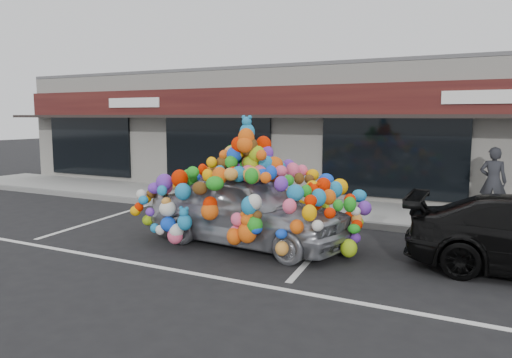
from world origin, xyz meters
The scene contains 9 objects.
ground centered at (0.00, 0.00, 0.00)m, with size 90.00×90.00×0.00m, color black.
shop_building centered at (0.00, 8.44, 2.16)m, with size 24.00×7.20×4.31m.
sidewalk centered at (0.00, 4.00, 0.07)m, with size 26.00×3.00×0.15m, color gray.
kerb centered at (0.00, 2.50, 0.07)m, with size 26.00×0.18×0.16m, color slate.
parking_stripe_left centered at (-3.20, 0.20, 0.00)m, with size 0.12×4.40×0.01m, color silver.
parking_stripe_mid centered at (2.80, 0.20, 0.00)m, with size 0.12×4.40×0.01m, color silver.
lane_line centered at (2.00, -2.30, 0.00)m, with size 14.00×0.12×0.01m, color silver.
toy_car centered at (1.38, -0.18, 0.91)m, with size 3.14×4.80×2.69m.
pedestrian_a centered at (5.70, 4.76, 1.02)m, with size 0.64×0.42×1.75m, color black.
Camera 1 is at (6.27, -9.03, 2.65)m, focal length 35.00 mm.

